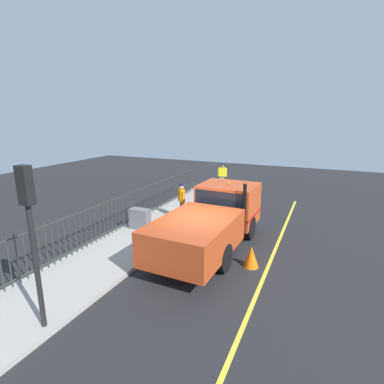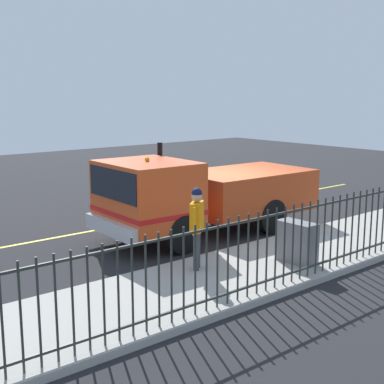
# 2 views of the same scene
# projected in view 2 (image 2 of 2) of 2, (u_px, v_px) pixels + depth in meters

# --- Properties ---
(ground_plane) EXTENTS (44.23, 44.23, 0.00)m
(ground_plane) POSITION_uv_depth(u_px,v_px,m) (230.00, 230.00, 15.33)
(ground_plane) COLOR #232326
(ground_plane) RESTS_ON ground
(sidewalk_slab) EXTENTS (2.76, 20.11, 0.13)m
(sidewalk_slab) POSITION_uv_depth(u_px,v_px,m) (315.00, 251.00, 13.08)
(sidewalk_slab) COLOR #A3A099
(sidewalk_slab) RESTS_ON ground
(lane_marking) EXTENTS (0.12, 18.09, 0.01)m
(lane_marking) POSITION_uv_depth(u_px,v_px,m) (177.00, 215.00, 17.12)
(lane_marking) COLOR yellow
(lane_marking) RESTS_ON ground
(work_truck) EXTENTS (2.57, 6.43, 2.49)m
(work_truck) POSITION_uv_depth(u_px,v_px,m) (196.00, 192.00, 14.45)
(work_truck) COLOR #D84C1E
(work_truck) RESTS_ON ground
(worker_standing) EXTENTS (0.49, 0.52, 1.76)m
(worker_standing) POSITION_uv_depth(u_px,v_px,m) (197.00, 220.00, 11.34)
(worker_standing) COLOR orange
(worker_standing) RESTS_ON sidewalk_slab
(iron_fence) EXTENTS (0.04, 17.13, 1.57)m
(iron_fence) POSITION_uv_depth(u_px,v_px,m) (359.00, 225.00, 12.05)
(iron_fence) COLOR #2D332D
(iron_fence) RESTS_ON sidewalk_slab
(utility_cabinet) EXTENTS (0.88, 0.43, 0.91)m
(utility_cabinet) POSITION_uv_depth(u_px,v_px,m) (297.00, 242.00, 11.93)
(utility_cabinet) COLOR slate
(utility_cabinet) RESTS_ON sidewalk_slab
(traffic_cone) EXTENTS (0.51, 0.51, 0.73)m
(traffic_cone) POSITION_uv_depth(u_px,v_px,m) (188.00, 207.00, 16.64)
(traffic_cone) COLOR orange
(traffic_cone) RESTS_ON ground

